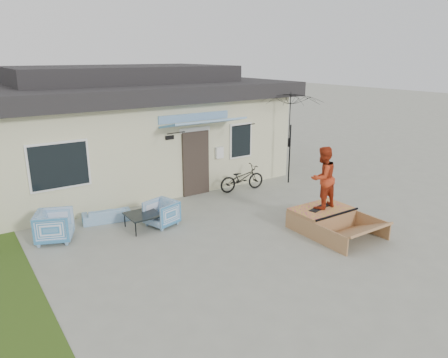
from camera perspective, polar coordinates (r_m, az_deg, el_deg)
ground at (r=9.96m, az=4.46°, el=-9.95°), size 90.00×90.00×0.00m
house at (r=16.13m, az=-13.47°, el=7.24°), size 10.80×8.49×4.10m
loveseat at (r=12.04m, az=-15.71°, el=-4.41°), size 1.35×0.64×0.51m
armchair_left at (r=11.16m, az=-22.10°, el=-5.78°), size 1.03×1.06×0.85m
armchair_right at (r=11.40m, az=-8.52°, el=-4.47°), size 0.88×0.91×0.76m
coffee_table at (r=11.34m, az=-10.92°, el=-5.65°), size 0.84×0.84×0.41m
bicycle at (r=14.11m, az=2.46°, el=0.48°), size 1.70×0.75×1.05m
patio_umbrella at (r=14.89m, az=9.03°, el=5.99°), size 2.64×2.53×2.20m
skate_ramp at (r=11.51m, az=13.11°, el=-5.15°), size 1.57×2.09×0.52m
skateboard at (r=11.44m, az=13.01°, el=-3.74°), size 0.89×0.40×0.05m
skater at (r=11.18m, az=13.29°, el=0.35°), size 0.84×0.67×1.65m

